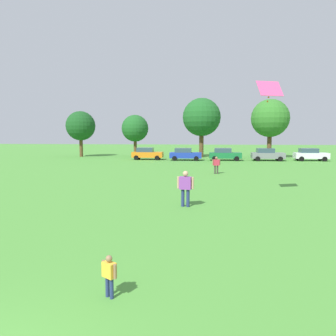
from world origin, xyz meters
name	(u,v)px	position (x,y,z in m)	size (l,w,h in m)	color
ground_plane	(166,169)	(0.00, 30.00, 0.00)	(160.00, 160.00, 0.00)	#4C9338
child_kite_flyer	(109,273)	(1.74, 3.21, 0.57)	(0.39, 0.32, 0.95)	navy
adult_bystander	(185,185)	(2.92, 12.35, 1.05)	(0.83, 0.42, 1.77)	navy
bystander_near_trees	(216,164)	(4.99, 25.98, 0.92)	(0.72, 0.41, 1.56)	#3F3833
kite	(270,89)	(7.30, 14.98, 5.97)	(1.50, 1.05, 1.17)	#F24C8C
parked_car_orange_0	(147,154)	(-3.99, 41.65, 0.86)	(4.30, 2.02, 1.68)	orange
parked_car_blue_1	(185,154)	(1.39, 40.89, 0.86)	(4.30, 2.02, 1.68)	#1E38AD
parked_car_green_2	(225,154)	(6.75, 41.29, 0.86)	(4.30, 2.02, 1.68)	#196B38
parked_car_gray_3	(267,154)	(12.42, 41.42, 0.86)	(4.30, 2.02, 1.68)	slate
parked_car_white_4	(310,154)	(18.15, 41.86, 0.86)	(4.30, 2.02, 1.68)	white
tree_far_left	(81,126)	(-15.44, 46.59, 4.85)	(4.61, 4.61, 7.18)	brown
tree_left	(135,128)	(-6.96, 47.85, 4.47)	(4.25, 4.25, 6.63)	brown
tree_right	(202,117)	(3.57, 47.36, 6.14)	(5.84, 5.84, 9.09)	brown
tree_far_right	(270,118)	(13.70, 46.67, 5.90)	(5.61, 5.61, 8.74)	brown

